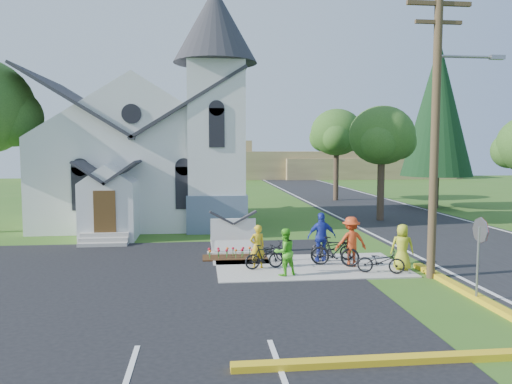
{
  "coord_description": "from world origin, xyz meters",
  "views": [
    {
      "loc": [
        -2.56,
        -17.58,
        4.45
      ],
      "look_at": [
        -0.03,
        5.0,
        2.46
      ],
      "focal_mm": 35.0,
      "sensor_mm": 36.0,
      "label": 1
    }
  ],
  "objects": [
    {
      "name": "church",
      "position": [
        -5.48,
        12.48,
        5.25
      ],
      "size": [
        12.35,
        12.0,
        13.0
      ],
      "color": "white",
      "rests_on": "ground"
    },
    {
      "name": "flower_bed",
      "position": [
        -1.2,
        2.3,
        0.04
      ],
      "size": [
        2.6,
        1.1,
        0.07
      ],
      "primitive_type": "cube",
      "color": "#321E0D",
      "rests_on": "ground"
    },
    {
      "name": "conifer",
      "position": [
        15.0,
        18.0,
        7.39
      ],
      "size": [
        5.2,
        5.2,
        12.4
      ],
      "color": "#3C2F21",
      "rests_on": "ground"
    },
    {
      "name": "cyclist_3",
      "position": [
        3.02,
        0.31,
        0.98
      ],
      "size": [
        1.24,
        0.76,
        1.86
      ],
      "primitive_type": "imported",
      "rotation": [
        0.0,
        0.0,
        3.2
      ],
      "color": "red",
      "rests_on": "sidewalk"
    },
    {
      "name": "parking_lot",
      "position": [
        -7.0,
        -2.0,
        0.01
      ],
      "size": [
        20.0,
        16.0,
        0.02
      ],
      "primitive_type": "cube",
      "color": "black",
      "rests_on": "ground"
    },
    {
      "name": "cyclist_2",
      "position": [
        2.12,
        1.2,
        1.01
      ],
      "size": [
        1.13,
        0.49,
        1.92
      ],
      "primitive_type": "imported",
      "rotation": [
        0.0,
        0.0,
        3.16
      ],
      "color": "#2233AB",
      "rests_on": "sidewalk"
    },
    {
      "name": "bike_0",
      "position": [
        0.12,
        1.38,
        0.45
      ],
      "size": [
        1.57,
        0.74,
        0.79
      ],
      "primitive_type": "imported",
      "rotation": [
        0.0,
        0.0,
        1.72
      ],
      "color": "black",
      "rests_on": "sidewalk"
    },
    {
      "name": "cyclist_0",
      "position": [
        -0.5,
        0.37,
        0.85
      ],
      "size": [
        0.67,
        0.53,
        1.61
      ],
      "primitive_type": "imported",
      "rotation": [
        0.0,
        0.0,
        3.41
      ],
      "color": "gold",
      "rests_on": "sidewalk"
    },
    {
      "name": "tree_road_near",
      "position": [
        8.5,
        12.0,
        5.21
      ],
      "size": [
        4.0,
        4.0,
        7.05
      ],
      "color": "#3C2F21",
      "rests_on": "ground"
    },
    {
      "name": "distant_hills",
      "position": [
        3.36,
        56.33,
        2.17
      ],
      "size": [
        61.0,
        10.0,
        5.6
      ],
      "color": "olive",
      "rests_on": "ground"
    },
    {
      "name": "utility_pole",
      "position": [
        5.36,
        -1.5,
        5.4
      ],
      "size": [
        3.45,
        0.28,
        10.0
      ],
      "color": "#453522",
      "rests_on": "ground"
    },
    {
      "name": "tree_road_mid",
      "position": [
        9.0,
        24.0,
        5.78
      ],
      "size": [
        4.4,
        4.4,
        7.8
      ],
      "color": "#3C2F21",
      "rests_on": "ground"
    },
    {
      "name": "bike_3",
      "position": [
        2.42,
        0.36,
        0.6
      ],
      "size": [
        1.9,
        1.19,
        1.1
      ],
      "primitive_type": "imported",
      "rotation": [
        0.0,
        0.0,
        1.17
      ],
      "color": "black",
      "rests_on": "sidewalk"
    },
    {
      "name": "bike_1",
      "position": [
        -0.26,
        0.24,
        0.5
      ],
      "size": [
        1.55,
        0.74,
        0.9
      ],
      "primitive_type": "imported",
      "rotation": [
        0.0,
        0.0,
        1.79
      ],
      "color": "black",
      "rests_on": "sidewalk"
    },
    {
      "name": "ground",
      "position": [
        0.0,
        0.0,
        0.0
      ],
      "size": [
        120.0,
        120.0,
        0.0
      ],
      "primitive_type": "plane",
      "color": "#34611B",
      "rests_on": "ground"
    },
    {
      "name": "sidewalk",
      "position": [
        1.5,
        0.5,
        0.03
      ],
      "size": [
        7.0,
        4.0,
        0.05
      ],
      "primitive_type": "cube",
      "color": "gray",
      "rests_on": "ground"
    },
    {
      "name": "road",
      "position": [
        10.0,
        15.0,
        0.01
      ],
      "size": [
        8.0,
        90.0,
        0.02
      ],
      "primitive_type": "cube",
      "color": "black",
      "rests_on": "ground"
    },
    {
      "name": "church_sign",
      "position": [
        -1.2,
        3.2,
        1.03
      ],
      "size": [
        2.2,
        0.4,
        1.7
      ],
      "color": "gray",
      "rests_on": "ground"
    },
    {
      "name": "bike_4",
      "position": [
        3.75,
        -0.87,
        0.48
      ],
      "size": [
        1.74,
        1.05,
        0.86
      ],
      "primitive_type": "imported",
      "rotation": [
        0.0,
        0.0,
        1.26
      ],
      "color": "black",
      "rests_on": "sidewalk"
    },
    {
      "name": "stop_sign",
      "position": [
        5.43,
        -4.2,
        1.78
      ],
      "size": [
        0.11,
        0.76,
        2.48
      ],
      "color": "gray",
      "rests_on": "ground"
    },
    {
      "name": "cyclist_1",
      "position": [
        0.32,
        -0.77,
        0.87
      ],
      "size": [
        0.98,
        0.89,
        1.65
      ],
      "primitive_type": "imported",
      "rotation": [
        0.0,
        0.0,
        3.54
      ],
      "color": "#53CF26",
      "rests_on": "sidewalk"
    },
    {
      "name": "bike_2",
      "position": [
        2.66,
        1.52,
        0.5
      ],
      "size": [
        1.83,
        1.17,
        0.91
      ],
      "primitive_type": "imported",
      "rotation": [
        0.0,
        0.0,
        1.21
      ],
      "color": "black",
      "rests_on": "sidewalk"
    },
    {
      "name": "cyclist_4",
      "position": [
        4.7,
        -0.46,
        0.89
      ],
      "size": [
        0.95,
        0.78,
        1.68
      ],
      "primitive_type": "imported",
      "rotation": [
        0.0,
        0.0,
        2.79
      ],
      "color": "#AFB722",
      "rests_on": "sidewalk"
    }
  ]
}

